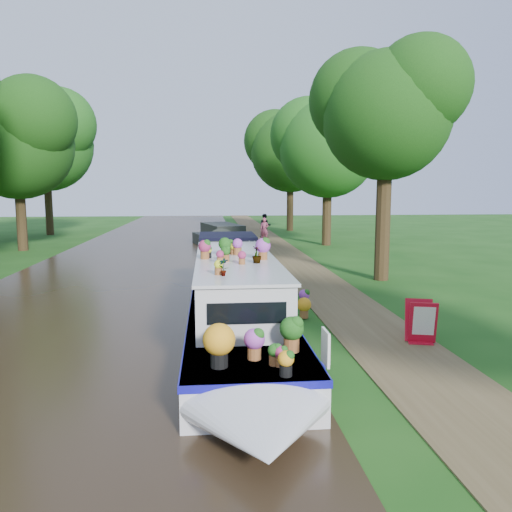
% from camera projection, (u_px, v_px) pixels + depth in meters
% --- Properties ---
extents(ground, '(100.00, 100.00, 0.00)m').
position_uv_depth(ground, '(299.00, 299.00, 16.15)').
color(ground, '#174411').
rests_on(ground, ground).
extents(canal_water, '(10.00, 100.00, 0.02)m').
position_uv_depth(canal_water, '(110.00, 302.00, 15.57)').
color(canal_water, black).
rests_on(canal_water, ground).
extents(towpath, '(2.20, 100.00, 0.03)m').
position_uv_depth(towpath, '(335.00, 297.00, 16.26)').
color(towpath, brown).
rests_on(towpath, ground).
extents(plant_boat, '(2.29, 13.52, 2.24)m').
position_uv_depth(plant_boat, '(236.00, 299.00, 12.21)').
color(plant_boat, silver).
rests_on(plant_boat, canal_water).
extents(tree_near_overhang, '(5.52, 5.28, 8.99)m').
position_uv_depth(tree_near_overhang, '(386.00, 106.00, 18.65)').
color(tree_near_overhang, black).
rests_on(tree_near_overhang, ground).
extents(tree_near_mid, '(6.90, 6.60, 9.40)m').
position_uv_depth(tree_near_mid, '(328.00, 141.00, 30.59)').
color(tree_near_mid, black).
rests_on(tree_near_mid, ground).
extents(tree_near_far, '(7.59, 7.26, 10.30)m').
position_uv_depth(tree_near_far, '(290.00, 146.00, 41.31)').
color(tree_near_far, black).
rests_on(tree_near_far, ground).
extents(tree_far_c, '(7.13, 6.82, 9.59)m').
position_uv_depth(tree_far_c, '(16.00, 135.00, 27.87)').
color(tree_far_c, black).
rests_on(tree_far_c, ground).
extents(tree_far_d, '(8.05, 7.70, 10.85)m').
position_uv_depth(tree_far_d, '(45.00, 137.00, 37.48)').
color(tree_far_d, black).
rests_on(tree_far_d, ground).
extents(second_boat, '(3.72, 7.87, 1.45)m').
position_uv_depth(second_boat, '(222.00, 239.00, 29.59)').
color(second_boat, black).
rests_on(second_boat, canal_water).
extents(sandwich_board, '(0.65, 0.63, 0.98)m').
position_uv_depth(sandwich_board, '(421.00, 324.00, 11.40)').
color(sandwich_board, red).
rests_on(sandwich_board, towpath).
extents(pedestrian_pink, '(0.69, 0.58, 1.60)m').
position_uv_depth(pedestrian_pink, '(264.00, 230.00, 33.09)').
color(pedestrian_pink, '#D3576F').
rests_on(pedestrian_pink, towpath).
extents(pedestrian_dark, '(0.89, 0.73, 1.71)m').
position_uv_depth(pedestrian_dark, '(265.00, 226.00, 35.70)').
color(pedestrian_dark, black).
rests_on(pedestrian_dark, towpath).
extents(verge_plant, '(0.49, 0.46, 0.44)m').
position_uv_depth(verge_plant, '(266.00, 271.00, 20.17)').
color(verge_plant, '#2B5B1B').
rests_on(verge_plant, ground).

